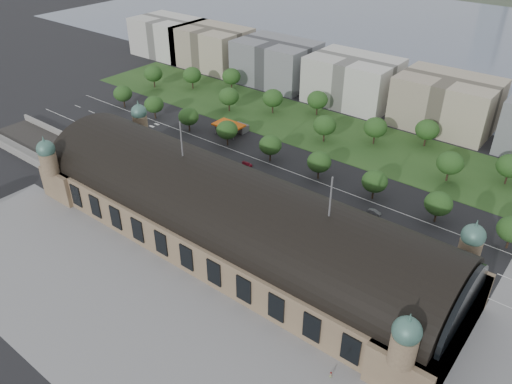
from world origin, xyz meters
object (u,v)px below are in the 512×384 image
Objects in this scene: petrol_station at (235,127)px; traffic_car_5 at (374,212)px; parked_car_3 at (196,180)px; bus_east at (341,225)px; bus_west at (229,181)px; parked_car_2 at (181,166)px; traffic_car_0 at (93,121)px; parked_car_5 at (177,171)px; parked_car_0 at (135,147)px; parked_car_1 at (162,162)px; traffic_car_6 at (463,279)px; bus_mid at (322,211)px; pedestrian_0 at (331,375)px; parked_car_6 at (183,174)px; traffic_car_4 at (322,217)px; traffic_car_3 at (247,164)px; parked_car_4 at (201,180)px; traffic_car_2 at (195,163)px.

petrol_station reaches higher than traffic_car_5.
parked_car_3 is 61.62m from bus_east.
parked_car_2 is at bearing 100.36° from bus_west.
parked_car_5 reaches higher than traffic_car_0.
petrol_station is 40.59m from parked_car_2.
parked_car_0 is 19.79m from parked_car_1.
parked_car_5 is at bearing 94.33° from bus_east.
traffic_car_6 reaches higher than parked_car_3.
parked_car_0 is at bearing 94.42° from bus_mid.
petrol_station reaches higher than bus_mid.
bus_west is at bearing 75.43° from parked_car_1.
parked_car_3 is at bearing 50.40° from parked_car_2.
parked_car_2 reaches higher than traffic_car_0.
traffic_car_5 is 73.40m from pedestrian_0.
bus_west is 40.27m from bus_mid.
traffic_car_6 reaches higher than traffic_car_5.
bus_west is at bearing 81.04° from traffic_car_0.
parked_car_3 is at bearing -83.97° from traffic_car_6.
parked_car_6 is 60.25m from bus_mid.
parked_car_1 is (-74.83, -7.23, -0.03)m from traffic_car_4.
traffic_car_5 is (58.14, 0.48, 0.10)m from traffic_car_3.
bus_east reaches higher than parked_car_5.
bus_east is (72.07, 7.29, 1.11)m from parked_car_5.
traffic_car_4 is at bearing 82.81° from traffic_car_0.
bus_east reaches higher than parked_car_3.
parked_car_2 is at bearing -153.12° from parked_car_6.
traffic_car_4 is at bearing -90.16° from traffic_car_6.
traffic_car_6 is 1.50× the size of parked_car_0.
parked_car_0 is at bearing -122.02° from parked_car_6.
parked_car_3 is (80.09, -9.52, 0.07)m from traffic_car_0.
traffic_car_3 is 107.09m from pedestrian_0.
pedestrian_0 is at bearing -161.00° from traffic_car_5.
parked_car_4 is 0.39× the size of bus_mid.
bus_west reaches higher than parked_car_0.
traffic_car_0 is 131.67m from bus_mid.
traffic_car_3 is 0.94× the size of parked_car_1.
parked_car_1 reaches higher than parked_car_4.
parked_car_5 is (-10.89, 0.00, 0.02)m from parked_car_3.
parked_car_0 is at bearing -122.31° from parked_car_5.
traffic_car_3 is at bearing 72.52° from bus_east.
traffic_car_6 is at bearing -102.00° from traffic_car_3.
traffic_car_4 is 64.37m from parked_car_5.
traffic_car_0 is 38.79m from parked_car_0.
parked_car_1 is at bearing -85.60° from traffic_car_6.
parked_car_4 is 0.37× the size of bus_west.
traffic_car_2 is 63.00m from traffic_car_4.
bus_east reaches higher than traffic_car_2.
parked_car_3 is at bearing -79.83° from parked_car_4.
traffic_car_3 is at bearing 124.25° from pedestrian_0.
parked_car_3 is 2.39× the size of pedestrian_0.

